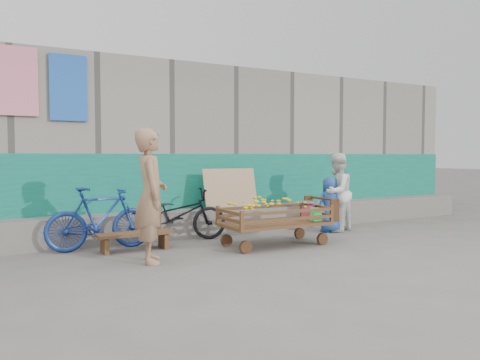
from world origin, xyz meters
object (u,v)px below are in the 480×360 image
bench (135,237)px  vendor_man (151,196)px  child (330,205)px  banana_cart (273,212)px  woman (337,192)px  bicycle_blue (100,219)px  bicycle_dark (177,215)px

bench → vendor_man: vendor_man is taller
bench → child: (3.52, -0.05, 0.30)m
banana_cart → woman: (1.74, 0.60, 0.20)m
woman → banana_cart: bearing=-5.7°
woman → bicycle_blue: 4.14m
child → bicycle_dark: child is taller
banana_cart → woman: size_ratio=1.25×
child → vendor_man: bearing=22.2°
banana_cart → bicycle_blue: (-2.38, 0.93, -0.05)m
vendor_man → bicycle_dark: (0.84, 1.27, -0.44)m
vendor_man → woman: 3.79m
bicycle_dark → vendor_man: bearing=160.0°
woman → bicycle_blue: bearing=-29.2°
bench → bicycle_blue: size_ratio=0.70×
child → bicycle_blue: bearing=5.1°
banana_cart → bench: bearing=161.9°
bench → bicycle_dark: 0.96m
bicycle_dark → bicycle_blue: (-1.25, -0.17, 0.04)m
banana_cart → bicycle_blue: bearing=158.7°
woman → bicycle_blue: (-4.12, 0.33, -0.25)m
bicycle_dark → bench: bearing=132.7°
bicycle_dark → bicycle_blue: bearing=111.0°
vendor_man → bicycle_blue: size_ratio=1.12×
bench → child: size_ratio=1.08×
vendor_man → bicycle_blue: bearing=33.2°
vendor_man → banana_cart: bearing=-72.0°
child → woman: bearing=-167.7°
child → bicycle_dark: bearing=-0.7°
vendor_man → child: 3.64m
banana_cart → bicycle_dark: size_ratio=1.11×
vendor_man → bicycle_dark: size_ratio=1.08×
woman → child: (-0.16, -0.01, -0.21)m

